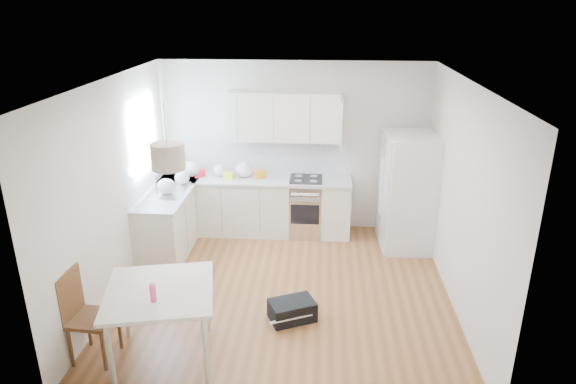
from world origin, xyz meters
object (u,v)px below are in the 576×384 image
object	(u,v)px
dining_chair	(92,317)
gym_bag	(292,310)
refrigerator	(409,192)
dining_table	(160,298)

from	to	relation	value
dining_chair	gym_bag	xyz separation A→B (m)	(2.01, 0.83, -0.38)
refrigerator	dining_chair	bearing A→B (deg)	-144.28
dining_table	dining_chair	size ratio (longest dim) A/B	1.25
dining_table	dining_chair	world-z (taller)	dining_chair
refrigerator	dining_table	size ratio (longest dim) A/B	1.39
refrigerator	dining_chair	distance (m)	4.66
gym_bag	refrigerator	bearing A→B (deg)	28.35
refrigerator	gym_bag	distance (m)	2.74
dining_table	gym_bag	bearing A→B (deg)	19.96
refrigerator	gym_bag	size ratio (longest dim) A/B	3.36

